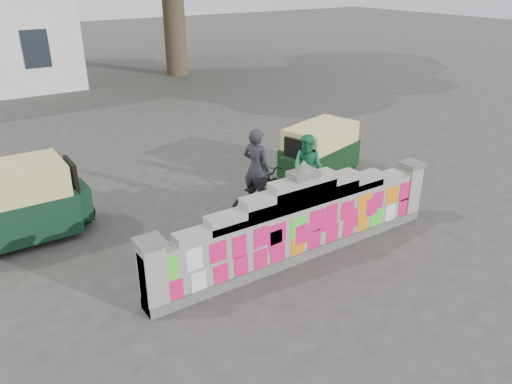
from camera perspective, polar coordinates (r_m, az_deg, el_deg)
ground at (r=9.88m, az=5.03°, el=-7.33°), size 100.00×100.00×0.00m
parapet_wall at (r=9.51m, az=5.22°, el=-3.49°), size 6.48×0.44×2.01m
cyclist_bike at (r=11.19m, az=0.05°, el=-0.19°), size 2.13×1.42×1.06m
cyclist_rider at (r=11.05m, az=0.05°, el=1.55°), size 0.65×0.77×1.80m
pedestrian at (r=11.92m, az=5.94°, el=2.73°), size 0.88×0.97×1.63m
rickshaw_left at (r=11.12m, az=-26.18°, el=-1.23°), size 2.94×1.37×1.63m
rickshaw_right at (r=13.39m, az=7.16°, el=4.73°), size 2.62×1.71×1.41m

